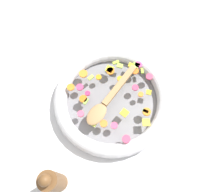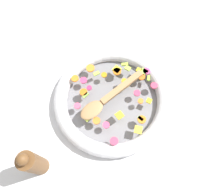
# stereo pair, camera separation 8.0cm
# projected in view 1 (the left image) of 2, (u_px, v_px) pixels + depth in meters

# --- Properties ---
(ground_plane) EXTENTS (4.00, 4.00, 0.00)m
(ground_plane) POSITION_uv_depth(u_px,v_px,m) (112.00, 101.00, 0.85)
(ground_plane) COLOR silver
(skillet) EXTENTS (0.44, 0.44, 0.05)m
(skillet) POSITION_uv_depth(u_px,v_px,m) (112.00, 99.00, 0.83)
(skillet) COLOR slate
(skillet) RESTS_ON ground_plane
(chopped_vegetables) EXTENTS (0.33, 0.33, 0.01)m
(chopped_vegetables) POSITION_uv_depth(u_px,v_px,m) (115.00, 90.00, 0.81)
(chopped_vegetables) COLOR orange
(chopped_vegetables) RESTS_ON skillet
(wooden_spoon) EXTENTS (0.26, 0.17, 0.01)m
(wooden_spoon) POSITION_uv_depth(u_px,v_px,m) (107.00, 101.00, 0.78)
(wooden_spoon) COLOR #A87F51
(wooden_spoon) RESTS_ON chopped_vegetables
(pepper_mill) EXTENTS (0.06, 0.06, 0.19)m
(pepper_mill) POSITION_uv_depth(u_px,v_px,m) (53.00, 182.00, 0.65)
(pepper_mill) COLOR brown
(pepper_mill) RESTS_ON ground_plane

